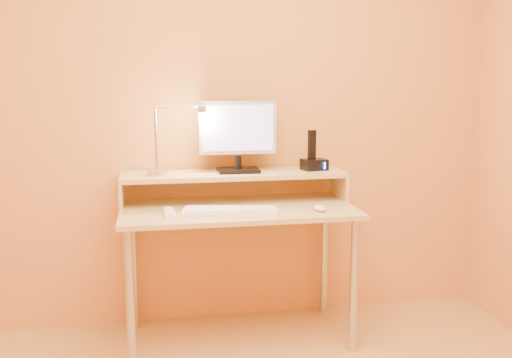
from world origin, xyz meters
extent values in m
cube|color=#DC8B49|center=(0.00, 1.50, 1.25)|extent=(3.00, 0.04, 2.50)
cylinder|color=#B9B9B9|center=(-0.55, 0.93, 0.35)|extent=(0.04, 0.04, 0.69)
cylinder|color=#B9B9B9|center=(0.55, 0.93, 0.35)|extent=(0.04, 0.04, 0.69)
cylinder|color=#B9B9B9|center=(-0.55, 1.43, 0.35)|extent=(0.04, 0.04, 0.69)
cylinder|color=#B9B9B9|center=(0.55, 1.43, 0.35)|extent=(0.04, 0.04, 0.69)
cube|color=#D3B771|center=(0.00, 1.18, 0.71)|extent=(1.20, 0.60, 0.02)
cube|color=#D3B771|center=(-0.59, 1.33, 0.79)|extent=(0.02, 0.30, 0.14)
cube|color=#D3B771|center=(0.59, 1.33, 0.79)|extent=(0.02, 0.30, 0.14)
cube|color=#D3B771|center=(0.00, 1.33, 0.87)|extent=(1.20, 0.30, 0.02)
cube|color=black|center=(0.02, 1.33, 0.89)|extent=(0.22, 0.16, 0.02)
cylinder|color=black|center=(0.02, 1.33, 0.93)|extent=(0.04, 0.04, 0.07)
cube|color=silver|center=(0.02, 1.34, 1.12)|extent=(0.41, 0.04, 0.28)
cube|color=black|center=(0.02, 1.36, 1.12)|extent=(0.37, 0.02, 0.24)
cube|color=silver|center=(0.02, 1.32, 1.12)|extent=(0.37, 0.01, 0.24)
cylinder|color=#B9B9B9|center=(-0.41, 1.30, 0.89)|extent=(0.10, 0.10, 0.02)
cylinder|color=#B9B9B9|center=(-0.41, 1.30, 1.07)|extent=(0.01, 0.01, 0.33)
cylinder|color=#B9B9B9|center=(-0.29, 1.30, 1.24)|extent=(0.24, 0.01, 0.01)
cylinder|color=#B9B9B9|center=(-0.17, 1.30, 1.22)|extent=(0.04, 0.04, 0.03)
cylinder|color=#FFEAC6|center=(-0.17, 1.30, 1.20)|extent=(0.03, 0.03, 0.00)
cube|color=black|center=(0.45, 1.33, 0.91)|extent=(0.15, 0.13, 0.06)
cube|color=black|center=(0.43, 1.33, 1.02)|extent=(0.04, 0.03, 0.16)
cube|color=#1F89FF|center=(0.49, 1.28, 0.91)|extent=(0.01, 0.00, 0.04)
cube|color=white|center=(-0.06, 1.03, 0.73)|extent=(0.48, 0.22, 0.02)
ellipsoid|color=white|center=(0.39, 1.02, 0.74)|extent=(0.07, 0.10, 0.03)
cube|color=white|center=(-0.36, 1.08, 0.73)|extent=(0.06, 0.19, 0.02)
camera|label=1|loc=(-0.42, -1.65, 1.36)|focal=39.83mm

